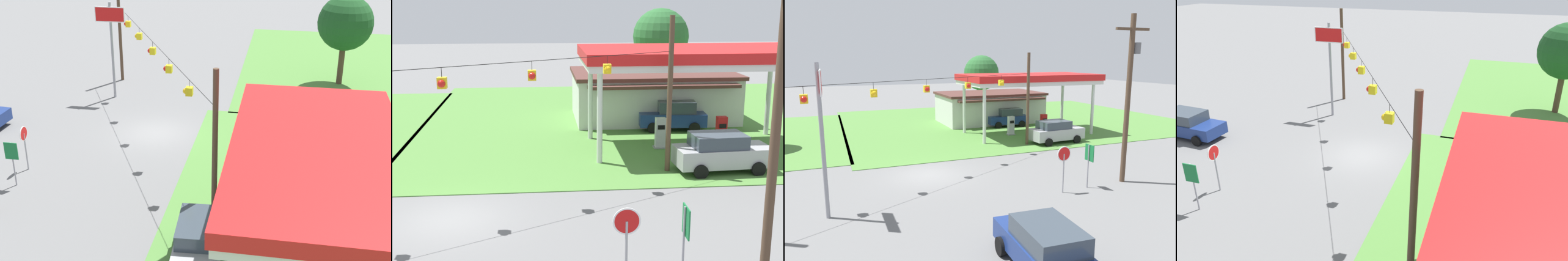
{
  "view_description": "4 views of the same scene",
  "coord_description": "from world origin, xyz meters",
  "views": [
    {
      "loc": [
        29.63,
        7.74,
        13.8
      ],
      "look_at": [
        6.11,
        3.59,
        3.14
      ],
      "focal_mm": 50.0,
      "sensor_mm": 36.0,
      "label": 1
    },
    {
      "loc": [
        3.38,
        -19.53,
        8.18
      ],
      "look_at": [
        5.39,
        2.06,
        2.84
      ],
      "focal_mm": 50.0,
      "sensor_mm": 36.0,
      "label": 2
    },
    {
      "loc": [
        -5.42,
        -21.63,
        6.98
      ],
      "look_at": [
        4.04,
        1.7,
        2.16
      ],
      "focal_mm": 35.0,
      "sensor_mm": 36.0,
      "label": 3
    },
    {
      "loc": [
        19.05,
        6.79,
        10.38
      ],
      "look_at": [
        2.45,
        1.42,
        2.84
      ],
      "focal_mm": 35.0,
      "sensor_mm": 36.0,
      "label": 4
    }
  ],
  "objects": [
    {
      "name": "car_at_pumps_rear",
      "position": [
        11.8,
        13.25,
        0.96
      ],
      "size": [
        4.26,
        2.36,
        1.89
      ],
      "rotation": [
        0.0,
        0.0,
        3.06
      ],
      "color": "navy",
      "rests_on": "ground"
    },
    {
      "name": "utility_pole_main",
      "position": [
        10.04,
        -5.3,
        5.2
      ],
      "size": [
        2.2,
        0.44,
        9.29
      ],
      "color": "#4C3828",
      "rests_on": "ground"
    },
    {
      "name": "ground_plane",
      "position": [
        0.0,
        0.0,
        0.0
      ],
      "size": [
        160.0,
        160.0,
        0.0
      ],
      "primitive_type": "plane",
      "color": "slate"
    },
    {
      "name": "signal_span_gantry",
      "position": [
        0.0,
        -0.02,
        4.12
      ],
      "size": [
        19.23,
        10.24,
        7.38
      ],
      "color": "#4C3828",
      "rests_on": "ground"
    },
    {
      "name": "tree_behind_station",
      "position": [
        13.39,
        24.31,
        5.03
      ],
      "size": [
        4.51,
        4.51,
        7.31
      ],
      "color": "#4C3828",
      "rests_on": "ground"
    },
    {
      "name": "car_at_pumps_front",
      "position": [
        12.06,
        4.77,
        0.97
      ],
      "size": [
        4.65,
        2.32,
        1.87
      ],
      "rotation": [
        0.0,
        0.0,
        0.06
      ],
      "color": "#9E9EA3",
      "rests_on": "ground"
    },
    {
      "name": "fuel_pump_near",
      "position": [
        10.04,
        9.01,
        0.83
      ],
      "size": [
        0.71,
        0.56,
        1.74
      ],
      "color": "gray",
      "rests_on": "ground"
    },
    {
      "name": "gas_station_store",
      "position": [
        11.18,
        16.58,
        1.65
      ],
      "size": [
        10.89,
        7.18,
        3.27
      ],
      "color": "silver",
      "rests_on": "ground"
    },
    {
      "name": "grass_verge_station_corner",
      "position": [
        13.77,
        16.61,
        0.02
      ],
      "size": [
        36.0,
        28.0,
        0.04
      ],
      "primitive_type": "cube",
      "color": "#4C7F38",
      "rests_on": "ground"
    },
    {
      "name": "route_sign",
      "position": [
        7.5,
        -5.41,
        1.71
      ],
      "size": [
        0.1,
        0.7,
        2.4
      ],
      "color": "gray",
      "rests_on": "ground"
    },
    {
      "name": "stop_sign_roadside",
      "position": [
        5.77,
        -5.58,
        1.81
      ],
      "size": [
        0.8,
        0.08,
        2.5
      ],
      "rotation": [
        0.0,
        0.0,
        3.14
      ],
      "color": "#99999E",
      "rests_on": "ground"
    },
    {
      "name": "gas_station_canopy",
      "position": [
        11.77,
        9.01,
        5.02
      ],
      "size": [
        12.13,
        6.24,
        5.53
      ],
      "color": "silver",
      "rests_on": "ground"
    },
    {
      "name": "fuel_pump_far",
      "position": [
        13.49,
        9.01,
        0.83
      ],
      "size": [
        0.71,
        0.56,
        1.74
      ],
      "color": "gray",
      "rests_on": "ground"
    }
  ]
}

